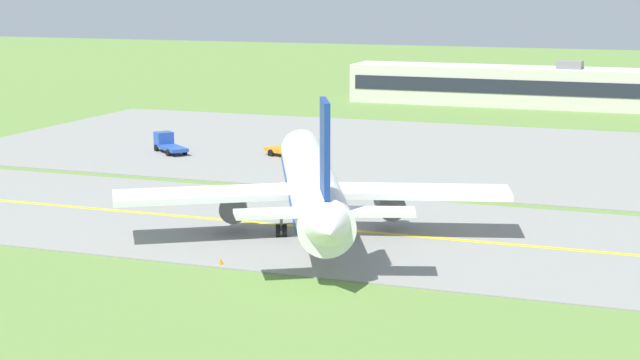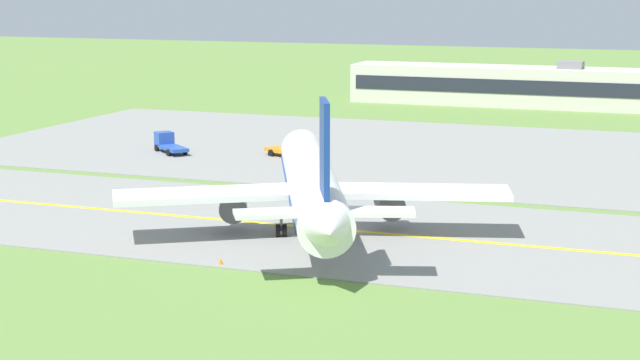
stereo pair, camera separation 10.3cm
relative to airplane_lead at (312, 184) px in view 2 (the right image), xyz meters
The scene contains 9 objects.
ground_plane 4.94m from the airplane_lead, 29.62° to the left, with size 500.00×500.00×0.00m, color olive.
taxiway_strip 4.90m from the airplane_lead, 29.62° to the left, with size 240.00×28.00×0.10m, color gray.
apron_pad 45.25m from the airplane_lead, 74.09° to the left, with size 140.00×52.00×0.10m, color gray.
taxiway_centreline 4.85m from the airplane_lead, 29.62° to the left, with size 220.00×0.60×0.01m, color yellow.
airplane_lead is the anchor object (origin of this frame).
service_truck_fuel 44.89m from the airplane_lead, 133.84° to the left, with size 6.20×5.71×2.59m.
service_truck_catering 36.65m from the airplane_lead, 114.18° to the left, with size 6.62×4.79×2.59m.
terminal_building 96.07m from the airplane_lead, 90.90° to the left, with size 52.23×9.36×7.67m.
traffic_cone_near_edge 12.79m from the airplane_lead, 102.64° to the right, with size 0.44×0.44×0.60m, color orange.
Camera 2 is at (27.62, -80.20, 20.56)m, focal length 58.62 mm.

